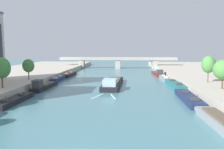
# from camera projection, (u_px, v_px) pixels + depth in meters

# --- Properties ---
(quay_left) EXTENTS (36.00, 170.00, 1.91)m
(quay_left) POSITION_uv_depth(u_px,v_px,m) (2.00, 78.00, 78.57)
(quay_left) COLOR #B7AD9E
(quay_left) RESTS_ON ground
(barge_midriver) EXTENTS (5.69, 24.05, 2.97)m
(barge_midriver) POSITION_uv_depth(u_px,v_px,m) (113.00, 83.00, 66.97)
(barge_midriver) COLOR black
(barge_midriver) RESTS_ON ground
(wake_behind_barge) EXTENTS (5.59, 6.03, 0.03)m
(wake_behind_barge) POSITION_uv_depth(u_px,v_px,m) (105.00, 96.00, 52.31)
(wake_behind_barge) COLOR silver
(wake_behind_barge) RESTS_ON ground
(moored_boat_left_far) EXTENTS (2.81, 13.53, 2.18)m
(moored_boat_left_far) POSITION_uv_depth(u_px,v_px,m) (15.00, 100.00, 45.99)
(moored_boat_left_far) COLOR black
(moored_boat_left_far) RESTS_ON ground
(moored_boat_left_upstream) EXTENTS (2.86, 14.63, 3.09)m
(moored_boat_left_upstream) POSITION_uv_depth(u_px,v_px,m) (44.00, 86.00, 61.66)
(moored_boat_left_upstream) COLOR black
(moored_boat_left_upstream) RESTS_ON ground
(moored_boat_left_near) EXTENTS (2.10, 12.51, 2.35)m
(moored_boat_left_near) POSITION_uv_depth(u_px,v_px,m) (58.00, 79.00, 78.06)
(moored_boat_left_near) COLOR #1E284C
(moored_boat_left_near) RESTS_ON ground
(moored_boat_left_midway) EXTENTS (2.86, 13.64, 2.33)m
(moored_boat_left_midway) POSITION_uv_depth(u_px,v_px,m) (70.00, 74.00, 91.56)
(moored_boat_left_midway) COLOR black
(moored_boat_left_midway) RESTS_ON ground
(moored_boat_right_second) EXTENTS (3.41, 16.44, 2.28)m
(moored_boat_right_second) POSITION_uv_depth(u_px,v_px,m) (188.00, 98.00, 47.89)
(moored_boat_right_second) COLOR #1E284C
(moored_boat_right_second) RESTS_ON ground
(moored_boat_right_gap_after) EXTENTS (3.32, 16.19, 2.42)m
(moored_boat_right_gap_after) POSITION_uv_depth(u_px,v_px,m) (175.00, 85.00, 65.31)
(moored_boat_right_gap_after) COLOR #23666B
(moored_boat_right_gap_after) RESTS_ON ground
(moored_boat_right_near) EXTENTS (2.26, 11.87, 2.23)m
(moored_boat_right_near) POSITION_uv_depth(u_px,v_px,m) (164.00, 78.00, 80.52)
(moored_boat_right_near) COLOR gray
(moored_boat_right_near) RESTS_ON ground
(moored_boat_right_downstream) EXTENTS (3.48, 16.40, 2.68)m
(moored_boat_right_downstream) POSITION_uv_depth(u_px,v_px,m) (158.00, 73.00, 94.53)
(moored_boat_right_downstream) COLOR maroon
(moored_boat_right_downstream) RESTS_ON ground
(tree_left_midway) EXTENTS (4.02, 4.02, 7.06)m
(tree_left_midway) POSITION_uv_depth(u_px,v_px,m) (1.00, 68.00, 52.17)
(tree_left_midway) COLOR brown
(tree_left_midway) RESTS_ON quay_left
(tree_left_third) EXTENTS (3.40, 3.40, 6.02)m
(tree_left_third) POSITION_uv_depth(u_px,v_px,m) (28.00, 66.00, 66.44)
(tree_left_third) COLOR brown
(tree_left_third) RESTS_ON quay_left
(tree_right_end_of_row) EXTENTS (4.38, 4.38, 6.62)m
(tree_right_end_of_row) POSITION_uv_depth(u_px,v_px,m) (223.00, 70.00, 50.91)
(tree_right_end_of_row) COLOR brown
(tree_right_end_of_row) RESTS_ON quay_right
(tree_right_past_mid) EXTENTS (3.60, 3.60, 7.17)m
(tree_right_past_mid) POSITION_uv_depth(u_px,v_px,m) (209.00, 64.00, 60.76)
(tree_right_past_mid) COLOR brown
(tree_right_past_mid) RESTS_ON quay_right
(bridge_far) EXTENTS (64.58, 4.40, 6.27)m
(bridge_far) POSITION_uv_depth(u_px,v_px,m) (118.00, 61.00, 126.41)
(bridge_far) COLOR #9E998E
(bridge_far) RESTS_ON ground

